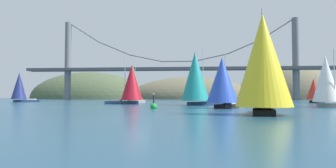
{
  "coord_description": "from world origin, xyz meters",
  "views": [
    {
      "loc": [
        4.97,
        -26.04,
        2.11
      ],
      "look_at": [
        0.0,
        37.4,
        4.68
      ],
      "focal_mm": 29.49,
      "sensor_mm": 36.0,
      "label": 1
    }
  ],
  "objects_px": {
    "sailboat_crimson_sail": "(131,83)",
    "channel_buoy": "(154,106)",
    "sailboat_green_sail": "(133,83)",
    "sailboat_blue_spinnaker": "(222,81)",
    "sailboat_white_mainsail": "(327,80)",
    "sailboat_scarlet_sail": "(314,90)",
    "sailboat_teal_sail": "(196,77)",
    "sailboat_yellow_sail": "(263,62)",
    "sailboat_navy_sail": "(20,87)"
  },
  "relations": [
    {
      "from": "sailboat_crimson_sail",
      "to": "sailboat_blue_spinnaker",
      "type": "height_order",
      "value": "sailboat_crimson_sail"
    },
    {
      "from": "sailboat_scarlet_sail",
      "to": "sailboat_crimson_sail",
      "type": "relative_size",
      "value": 0.7
    },
    {
      "from": "sailboat_navy_sail",
      "to": "channel_buoy",
      "type": "distance_m",
      "value": 59.34
    },
    {
      "from": "sailboat_blue_spinnaker",
      "to": "sailboat_white_mainsail",
      "type": "distance_m",
      "value": 19.65
    },
    {
      "from": "sailboat_white_mainsail",
      "to": "sailboat_green_sail",
      "type": "xyz_separation_m",
      "value": [
        -40.81,
        29.67,
        0.97
      ]
    },
    {
      "from": "sailboat_crimson_sail",
      "to": "sailboat_yellow_sail",
      "type": "relative_size",
      "value": 0.92
    },
    {
      "from": "sailboat_yellow_sail",
      "to": "sailboat_white_mainsail",
      "type": "relative_size",
      "value": 1.19
    },
    {
      "from": "sailboat_green_sail",
      "to": "channel_buoy",
      "type": "relative_size",
      "value": 4.55
    },
    {
      "from": "channel_buoy",
      "to": "sailboat_teal_sail",
      "type": "bearing_deg",
      "value": 65.08
    },
    {
      "from": "sailboat_crimson_sail",
      "to": "sailboat_teal_sail",
      "type": "bearing_deg",
      "value": -22.79
    },
    {
      "from": "sailboat_yellow_sail",
      "to": "sailboat_white_mainsail",
      "type": "height_order",
      "value": "sailboat_yellow_sail"
    },
    {
      "from": "sailboat_blue_spinnaker",
      "to": "sailboat_navy_sail",
      "type": "relative_size",
      "value": 0.84
    },
    {
      "from": "sailboat_crimson_sail",
      "to": "sailboat_yellow_sail",
      "type": "bearing_deg",
      "value": -57.46
    },
    {
      "from": "sailboat_teal_sail",
      "to": "sailboat_navy_sail",
      "type": "bearing_deg",
      "value": 157.14
    },
    {
      "from": "sailboat_crimson_sail",
      "to": "sailboat_navy_sail",
      "type": "distance_m",
      "value": 41.16
    },
    {
      "from": "sailboat_scarlet_sail",
      "to": "sailboat_blue_spinnaker",
      "type": "bearing_deg",
      "value": -130.31
    },
    {
      "from": "sailboat_yellow_sail",
      "to": "sailboat_blue_spinnaker",
      "type": "bearing_deg",
      "value": 100.02
    },
    {
      "from": "sailboat_blue_spinnaker",
      "to": "channel_buoy",
      "type": "distance_m",
      "value": 11.8
    },
    {
      "from": "sailboat_white_mainsail",
      "to": "sailboat_teal_sail",
      "type": "height_order",
      "value": "sailboat_teal_sail"
    },
    {
      "from": "sailboat_scarlet_sail",
      "to": "sailboat_white_mainsail",
      "type": "height_order",
      "value": "sailboat_white_mainsail"
    },
    {
      "from": "sailboat_white_mainsail",
      "to": "sailboat_green_sail",
      "type": "bearing_deg",
      "value": 143.97
    },
    {
      "from": "sailboat_yellow_sail",
      "to": "sailboat_crimson_sail",
      "type": "bearing_deg",
      "value": 122.54
    },
    {
      "from": "channel_buoy",
      "to": "sailboat_scarlet_sail",
      "type": "bearing_deg",
      "value": 42.12
    },
    {
      "from": "sailboat_blue_spinnaker",
      "to": "sailboat_white_mainsail",
      "type": "xyz_separation_m",
      "value": [
        18.82,
        5.63,
        0.38
      ]
    },
    {
      "from": "sailboat_crimson_sail",
      "to": "sailboat_teal_sail",
      "type": "distance_m",
      "value": 16.35
    },
    {
      "from": "sailboat_crimson_sail",
      "to": "channel_buoy",
      "type": "distance_m",
      "value": 23.11
    },
    {
      "from": "sailboat_teal_sail",
      "to": "channel_buoy",
      "type": "height_order",
      "value": "sailboat_teal_sail"
    },
    {
      "from": "sailboat_yellow_sail",
      "to": "sailboat_teal_sail",
      "type": "height_order",
      "value": "sailboat_yellow_sail"
    },
    {
      "from": "sailboat_scarlet_sail",
      "to": "sailboat_green_sail",
      "type": "bearing_deg",
      "value": 178.87
    },
    {
      "from": "sailboat_navy_sail",
      "to": "sailboat_green_sail",
      "type": "xyz_separation_m",
      "value": [
        35.02,
        0.04,
        1.06
      ]
    },
    {
      "from": "sailboat_green_sail",
      "to": "sailboat_blue_spinnaker",
      "type": "bearing_deg",
      "value": -58.09
    },
    {
      "from": "sailboat_yellow_sail",
      "to": "channel_buoy",
      "type": "distance_m",
      "value": 19.41
    },
    {
      "from": "sailboat_navy_sail",
      "to": "sailboat_green_sail",
      "type": "bearing_deg",
      "value": 0.07
    },
    {
      "from": "sailboat_white_mainsail",
      "to": "sailboat_teal_sail",
      "type": "distance_m",
      "value": 24.03
    },
    {
      "from": "sailboat_crimson_sail",
      "to": "channel_buoy",
      "type": "height_order",
      "value": "sailboat_crimson_sail"
    },
    {
      "from": "sailboat_white_mainsail",
      "to": "sailboat_green_sail",
      "type": "distance_m",
      "value": 50.46
    },
    {
      "from": "sailboat_scarlet_sail",
      "to": "sailboat_crimson_sail",
      "type": "bearing_deg",
      "value": -162.66
    },
    {
      "from": "sailboat_yellow_sail",
      "to": "sailboat_white_mainsail",
      "type": "distance_m",
      "value": 26.05
    },
    {
      "from": "channel_buoy",
      "to": "sailboat_blue_spinnaker",
      "type": "bearing_deg",
      "value": 9.83
    },
    {
      "from": "sailboat_green_sail",
      "to": "sailboat_teal_sail",
      "type": "bearing_deg",
      "value": -51.27
    },
    {
      "from": "sailboat_crimson_sail",
      "to": "sailboat_green_sail",
      "type": "xyz_separation_m",
      "value": [
        -2.9,
        16.05,
        0.85
      ]
    },
    {
      "from": "sailboat_green_sail",
      "to": "channel_buoy",
      "type": "xyz_separation_m",
      "value": [
        11.05,
        -37.2,
        -5.36
      ]
    },
    {
      "from": "sailboat_blue_spinnaker",
      "to": "sailboat_navy_sail",
      "type": "height_order",
      "value": "sailboat_navy_sail"
    },
    {
      "from": "sailboat_navy_sail",
      "to": "channel_buoy",
      "type": "bearing_deg",
      "value": -38.89
    },
    {
      "from": "sailboat_scarlet_sail",
      "to": "sailboat_blue_spinnaker",
      "type": "distance_m",
      "value": 44.99
    },
    {
      "from": "sailboat_teal_sail",
      "to": "channel_buoy",
      "type": "relative_size",
      "value": 4.47
    },
    {
      "from": "sailboat_teal_sail",
      "to": "sailboat_blue_spinnaker",
      "type": "bearing_deg",
      "value": -72.65
    },
    {
      "from": "sailboat_crimson_sail",
      "to": "sailboat_white_mainsail",
      "type": "bearing_deg",
      "value": -19.77
    },
    {
      "from": "channel_buoy",
      "to": "sailboat_green_sail",
      "type": "bearing_deg",
      "value": 106.54
    },
    {
      "from": "sailboat_yellow_sail",
      "to": "sailboat_navy_sail",
      "type": "relative_size",
      "value": 1.13
    }
  ]
}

